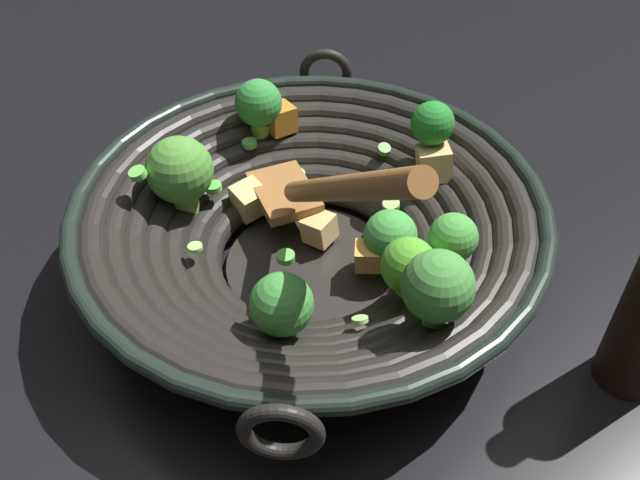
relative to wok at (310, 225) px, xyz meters
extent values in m
plane|color=black|center=(0.00, 0.00, -0.05)|extent=(4.00, 4.00, 0.00)
cylinder|color=black|center=(0.00, 0.00, -0.05)|extent=(0.15, 0.15, 0.01)
torus|color=black|center=(0.00, 0.00, -0.04)|extent=(0.20, 0.20, 0.02)
torus|color=black|center=(0.00, 0.00, -0.03)|extent=(0.23, 0.23, 0.02)
torus|color=black|center=(0.00, 0.00, -0.02)|extent=(0.26, 0.26, 0.02)
torus|color=black|center=(0.00, 0.00, -0.01)|extent=(0.28, 0.28, 0.02)
torus|color=black|center=(0.00, 0.00, 0.00)|extent=(0.31, 0.31, 0.02)
torus|color=black|center=(0.00, 0.00, 0.01)|extent=(0.34, 0.34, 0.02)
torus|color=black|center=(0.00, 0.00, 0.01)|extent=(0.37, 0.37, 0.02)
torus|color=black|center=(0.00, 0.00, 0.02)|extent=(0.39, 0.39, 0.01)
torus|color=black|center=(-0.20, 0.04, 0.02)|extent=(0.02, 0.05, 0.05)
torus|color=black|center=(0.20, -0.04, 0.02)|extent=(0.02, 0.05, 0.05)
cylinder|color=#6AA338|center=(-0.07, 0.12, 0.02)|extent=(0.02, 0.02, 0.02)
sphere|color=#1E7526|center=(-0.07, 0.12, 0.04)|extent=(0.04, 0.04, 0.04)
cylinder|color=#71AF45|center=(0.07, 0.07, -0.01)|extent=(0.02, 0.02, 0.01)
sphere|color=#489B26|center=(0.07, 0.07, 0.02)|extent=(0.04, 0.04, 0.04)
cylinder|color=#7BAD4A|center=(-0.14, -0.03, 0.01)|extent=(0.03, 0.03, 0.02)
sphere|color=#2D8033|center=(-0.14, -0.03, 0.03)|extent=(0.04, 0.04, 0.04)
cylinder|color=#75A044|center=(0.05, 0.10, 0.00)|extent=(0.02, 0.02, 0.02)
sphere|color=#41923A|center=(0.05, 0.10, 0.02)|extent=(0.04, 0.04, 0.04)
cylinder|color=#6C9C39|center=(0.12, 0.07, 0.01)|extent=(0.03, 0.02, 0.02)
sphere|color=#3F8738|center=(0.12, 0.07, 0.04)|extent=(0.05, 0.05, 0.05)
cylinder|color=#6B9E45|center=(0.02, 0.06, -0.03)|extent=(0.02, 0.02, 0.02)
sphere|color=#3D923D|center=(0.02, 0.06, -0.01)|extent=(0.05, 0.05, 0.05)
cylinder|color=#7CA74E|center=(-0.06, -0.10, -0.01)|extent=(0.03, 0.03, 0.02)
sphere|color=#478832|center=(-0.06, -0.10, 0.03)|extent=(0.06, 0.06, 0.06)
cylinder|color=#5CA047|center=(0.09, -0.03, -0.02)|extent=(0.03, 0.03, 0.02)
sphere|color=#398436|center=(0.09, -0.03, 0.01)|extent=(0.05, 0.05, 0.05)
cube|color=#DFBA72|center=(-0.06, -0.05, -0.02)|extent=(0.04, 0.04, 0.03)
cube|color=#ECB971|center=(-0.02, 0.01, -0.03)|extent=(0.04, 0.04, 0.03)
cube|color=gold|center=(0.02, 0.05, -0.02)|extent=(0.03, 0.03, 0.02)
cube|color=orange|center=(0.10, 0.09, 0.01)|extent=(0.03, 0.03, 0.03)
cube|color=#E6B376|center=(-0.06, 0.12, 0.01)|extent=(0.04, 0.03, 0.04)
cube|color=#BB7425|center=(-0.14, -0.01, 0.01)|extent=(0.04, 0.03, 0.03)
cylinder|color=#99D166|center=(0.01, -0.10, 0.00)|extent=(0.02, 0.02, 0.00)
cylinder|color=#99D166|center=(-0.03, 0.08, -0.01)|extent=(0.02, 0.02, 0.01)
cylinder|color=#99D166|center=(-0.09, 0.00, -0.02)|extent=(0.02, 0.02, 0.01)
cylinder|color=#6BC651|center=(-0.09, 0.08, 0.00)|extent=(0.02, 0.02, 0.01)
cylinder|color=#56B247|center=(-0.12, -0.04, 0.00)|extent=(0.02, 0.02, 0.01)
cylinder|color=#99D166|center=(0.10, 0.02, 0.00)|extent=(0.01, 0.01, 0.01)
cylinder|color=#56B247|center=(-0.06, -0.08, 0.00)|extent=(0.02, 0.02, 0.01)
cylinder|color=#6BC651|center=(-0.04, -0.14, 0.04)|extent=(0.02, 0.02, 0.01)
cylinder|color=#56B247|center=(0.02, -0.02, -0.02)|extent=(0.02, 0.02, 0.01)
cube|color=brown|center=(-0.06, -0.02, -0.01)|extent=(0.08, 0.07, 0.01)
cylinder|color=#925E2F|center=(0.06, 0.01, 0.09)|extent=(0.20, 0.07, 0.17)
camera|label=1|loc=(0.42, -0.05, 0.39)|focal=39.08mm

